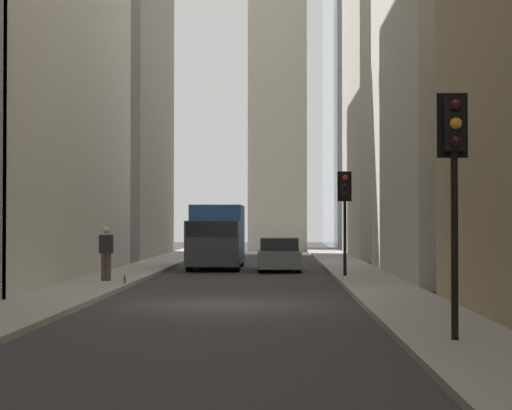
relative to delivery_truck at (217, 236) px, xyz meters
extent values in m
plane|color=#302D30|center=(-17.12, -1.40, -1.46)|extent=(135.00, 135.00, 0.00)
cube|color=gray|center=(-17.12, 3.10, -1.39)|extent=(90.00, 2.20, 0.14)
cube|color=gray|center=(-17.12, -5.90, -1.39)|extent=(90.00, 2.20, 0.14)
cube|color=gray|center=(12.16, 9.20, 9.53)|extent=(14.52, 10.00, 21.97)
cube|color=beige|center=(26.41, -2.70, 8.95)|extent=(4.27, 4.27, 20.82)
cube|color=#285699|center=(0.91, 0.00, 0.08)|extent=(4.60, 2.25, 2.60)
cube|color=#38383D|center=(-2.29, 0.00, -0.27)|extent=(1.90, 2.25, 1.90)
cube|color=black|center=(-2.29, 0.00, 0.33)|extent=(1.92, 2.09, 0.64)
cylinder|color=black|center=(-2.29, -0.99, -1.02)|extent=(0.88, 0.28, 0.88)
cylinder|color=black|center=(-2.29, 0.98, -1.02)|extent=(0.88, 0.28, 0.88)
cylinder|color=black|center=(2.31, -0.99, -1.02)|extent=(0.88, 0.28, 0.88)
cylinder|color=black|center=(2.31, 0.98, -1.02)|extent=(0.88, 0.28, 0.88)
cube|color=slate|center=(-1.75, -2.80, -0.93)|extent=(4.30, 1.78, 0.70)
cube|color=black|center=(-1.95, -2.80, -0.31)|extent=(2.10, 1.58, 0.54)
cylinder|color=black|center=(-0.40, -3.58, -1.14)|extent=(0.64, 0.22, 0.64)
cylinder|color=black|center=(-0.40, -2.02, -1.14)|extent=(0.64, 0.22, 0.64)
cylinder|color=black|center=(-3.10, -3.58, -1.14)|extent=(0.64, 0.22, 0.64)
cylinder|color=black|center=(-3.10, -2.02, -1.14)|extent=(0.64, 0.22, 0.64)
cylinder|color=black|center=(-24.66, -5.69, 0.26)|extent=(0.12, 0.12, 3.15)
cube|color=black|center=(-24.66, -5.69, 2.28)|extent=(0.28, 0.32, 0.90)
cube|color=black|center=(-24.51, -5.69, 2.28)|extent=(0.03, 0.52, 1.10)
sphere|color=black|center=(-24.82, -5.69, 2.58)|extent=(0.20, 0.20, 0.20)
sphere|color=orange|center=(-24.82, -5.69, 2.28)|extent=(0.20, 0.20, 0.20)
sphere|color=black|center=(-24.82, -5.69, 1.98)|extent=(0.20, 0.20, 0.20)
cylinder|color=black|center=(-7.12, -5.18, 0.09)|extent=(0.12, 0.12, 2.82)
cube|color=black|center=(-7.12, -5.18, 1.95)|extent=(0.28, 0.32, 0.90)
cube|color=black|center=(-6.96, -5.18, 1.95)|extent=(0.03, 0.52, 1.10)
sphere|color=red|center=(-7.28, -5.18, 2.25)|extent=(0.20, 0.20, 0.20)
sphere|color=black|center=(-7.28, -5.18, 1.95)|extent=(0.20, 0.20, 0.20)
sphere|color=black|center=(-7.28, -5.18, 1.65)|extent=(0.20, 0.20, 0.20)
cylinder|color=#473D33|center=(-10.16, 2.90, -0.86)|extent=(0.16, 0.16, 0.92)
cylinder|color=#473D33|center=(-10.16, 3.07, -0.86)|extent=(0.16, 0.16, 0.92)
cube|color=#232328|center=(-10.16, 2.99, -0.09)|extent=(0.26, 0.44, 0.61)
sphere|color=tan|center=(-10.16, 2.99, 0.36)|extent=(0.22, 0.22, 0.22)
cylinder|color=brown|center=(-11.31, 2.17, -1.22)|extent=(0.07, 0.07, 0.20)
cylinder|color=brown|center=(-11.31, 2.17, -1.08)|extent=(0.03, 0.03, 0.07)
camera|label=1|loc=(-39.61, -2.73, 0.66)|focal=62.38mm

